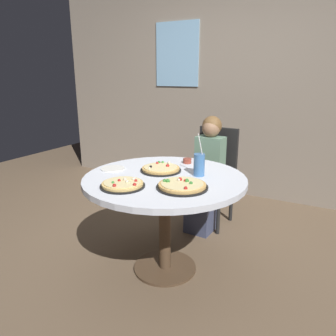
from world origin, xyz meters
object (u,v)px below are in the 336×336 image
object	(u,v)px
sauce_bowl	(187,161)
chair_wooden	(214,171)
dining_table	(165,190)
soda_cup	(199,165)
pizza_pepperoni	(123,184)
diner_child	(206,180)
pizza_cheese	(161,169)
plate_small	(113,169)
pizza_veggie	(182,185)

from	to	relation	value
sauce_bowl	chair_wooden	bearing A→B (deg)	88.59
dining_table	soda_cup	xyz separation A→B (m)	(0.21, 0.13, 0.18)
pizza_pepperoni	soda_cup	bearing A→B (deg)	53.37
sauce_bowl	diner_child	bearing A→B (deg)	88.99
sauce_bowl	pizza_cheese	bearing A→B (deg)	-105.25
dining_table	pizza_cheese	distance (m)	0.18
diner_child	plate_small	distance (m)	0.99
dining_table	chair_wooden	world-z (taller)	chair_wooden
chair_wooden	pizza_pepperoni	world-z (taller)	chair_wooden
sauce_bowl	plate_small	distance (m)	0.61
pizza_veggie	pizza_pepperoni	bearing A→B (deg)	-154.93
pizza_cheese	pizza_veggie	bearing A→B (deg)	-40.77
soda_cup	plate_small	world-z (taller)	soda_cup
chair_wooden	pizza_veggie	bearing A→B (deg)	-79.69
pizza_cheese	chair_wooden	bearing A→B (deg)	83.93
diner_child	sauce_bowl	size ratio (longest dim) A/B	15.46
pizza_veggie	pizza_pepperoni	xyz separation A→B (m)	(-0.35, -0.16, 0.00)
diner_child	pizza_veggie	world-z (taller)	diner_child
pizza_veggie	soda_cup	world-z (taller)	soda_cup
soda_cup	sauce_bowl	world-z (taller)	soda_cup
chair_wooden	pizza_cheese	xyz separation A→B (m)	(-0.10, -0.90, 0.24)
soda_cup	plate_small	xyz separation A→B (m)	(-0.65, -0.16, -0.08)
chair_wooden	diner_child	size ratio (longest dim) A/B	0.88
pizza_pepperoni	chair_wooden	bearing A→B (deg)	84.12
pizza_pepperoni	dining_table	bearing A→B (deg)	67.66
pizza_veggie	soda_cup	distance (m)	0.30
diner_child	plate_small	bearing A→B (deg)	-117.08
pizza_veggie	pizza_pepperoni	world-z (taller)	same
chair_wooden	soda_cup	world-z (taller)	soda_cup
chair_wooden	pizza_pepperoni	xyz separation A→B (m)	(-0.14, -1.33, 0.24)
pizza_pepperoni	soda_cup	world-z (taller)	soda_cup
chair_wooden	dining_table	bearing A→B (deg)	-90.23
diner_child	pizza_pepperoni	size ratio (longest dim) A/B	3.70
dining_table	sauce_bowl	distance (m)	0.42
dining_table	soda_cup	world-z (taller)	soda_cup
soda_cup	plate_small	distance (m)	0.67
plate_small	chair_wooden	bearing A→B (deg)	66.82
pizza_veggie	plate_small	distance (m)	0.67
dining_table	sauce_bowl	xyz separation A→B (m)	(-0.01, 0.40, 0.12)
dining_table	pizza_veggie	world-z (taller)	pizza_veggie
soda_cup	plate_small	size ratio (longest dim) A/B	1.70
chair_wooden	diner_child	distance (m)	0.19
diner_child	pizza_veggie	size ratio (longest dim) A/B	3.25
dining_table	pizza_cheese	xyz separation A→B (m)	(-0.09, 0.11, 0.12)
dining_table	pizza_cheese	bearing A→B (deg)	130.98
plate_small	diner_child	bearing A→B (deg)	62.92
dining_table	soda_cup	size ratio (longest dim) A/B	3.80
dining_table	diner_child	size ratio (longest dim) A/B	1.07
pizza_cheese	plate_small	bearing A→B (deg)	-158.71
chair_wooden	plate_small	distance (m)	1.15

